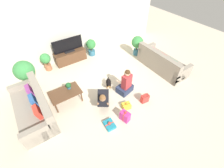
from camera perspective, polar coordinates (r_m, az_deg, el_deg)
ground_plane at (r=5.38m, az=-1.27°, el=-1.65°), size 16.00×16.00×0.00m
wall_back at (r=6.66m, az=-14.67°, el=20.17°), size 8.40×0.06×2.60m
sofa_left at (r=5.00m, az=-27.52°, el=-8.02°), size 0.87×2.04×0.83m
sofa_right at (r=6.40m, az=18.37°, el=7.79°), size 0.87×2.04×0.83m
coffee_table at (r=4.91m, az=-17.36°, el=-3.44°), size 0.95×0.61×0.44m
tv_console at (r=6.78m, az=-15.55°, el=10.11°), size 1.30×0.46×0.48m
tv at (r=6.52m, az=-16.39°, el=13.73°), size 1.23×0.20×0.59m
potted_plant_corner_left at (r=5.82m, az=-30.38°, el=4.20°), size 0.66×0.66×1.04m
potted_plant_corner_right at (r=6.92m, az=9.60°, el=15.07°), size 0.51×0.51×0.88m
potted_plant_back_right at (r=6.93m, az=-7.95°, el=14.09°), size 0.42×0.42×0.75m
potted_plant_back_left at (r=6.46m, az=-23.89°, el=8.23°), size 0.39×0.39×0.74m
person_kneeling at (r=4.63m, az=-3.25°, el=-5.32°), size 0.69×0.82×0.79m
person_sitting at (r=5.05m, az=5.21°, el=-0.06°), size 0.59×0.55×0.97m
dog at (r=5.25m, az=-1.31°, el=0.43°), size 0.32×0.47×0.36m
gift_box_a at (r=4.45m, az=4.98°, el=-12.11°), size 0.25×0.32×0.38m
gift_box_b at (r=4.42m, az=-0.97°, el=-15.22°), size 0.29×0.35×0.17m
gift_box_c at (r=4.78m, az=5.49°, el=-8.23°), size 0.30×0.27×0.22m
gift_bag_a at (r=4.98m, az=12.39°, el=-5.42°), size 0.27×0.18×0.31m
tabletop_plant at (r=4.88m, az=-16.29°, el=-0.56°), size 0.17×0.17×0.22m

